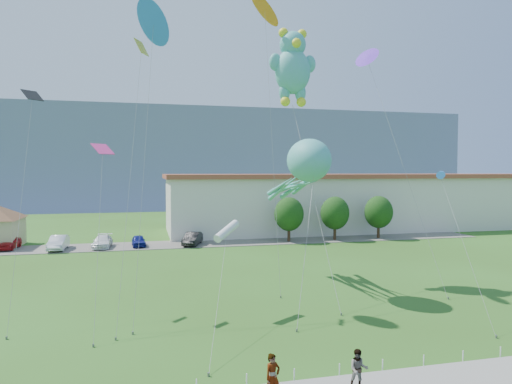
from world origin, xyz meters
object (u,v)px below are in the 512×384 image
(pedestrian_right, at_px, (359,369))
(parked_car_white, at_px, (102,242))
(parked_car_silver, at_px, (58,243))
(parked_car_black, at_px, (193,239))
(warehouse, at_px, (370,201))
(pedestrian_left, at_px, (273,377))
(parked_car_red, at_px, (9,243))
(teddy_bear_kite, at_px, (293,66))
(parked_car_blue, at_px, (139,241))
(octopus_kite, at_px, (303,171))

(pedestrian_right, xyz_separation_m, parked_car_white, (-12.85, 37.36, -0.15))
(parked_car_silver, height_order, parked_car_black, parked_car_silver)
(warehouse, xyz_separation_m, parked_car_white, (-37.69, -9.38, -3.40))
(pedestrian_left, xyz_separation_m, parked_car_red, (-19.24, 38.78, -0.20))
(teddy_bear_kite, bearing_deg, parked_car_blue, 124.05)
(warehouse, height_order, parked_car_black, warehouse)
(parked_car_red, xyz_separation_m, parked_car_black, (19.90, -1.86, 0.02))
(teddy_bear_kite, bearing_deg, warehouse, 52.39)
(warehouse, bearing_deg, parked_car_blue, -164.33)
(teddy_bear_kite, bearing_deg, parked_car_black, 109.43)
(pedestrian_left, bearing_deg, parked_car_silver, 89.63)
(pedestrian_right, relative_size, parked_car_black, 0.35)
(pedestrian_left, relative_size, teddy_bear_kite, 0.09)
(parked_car_white, relative_size, parked_car_black, 1.04)
(pedestrian_right, xyz_separation_m, teddy_bear_kite, (3.45, 18.97, 16.13))
(parked_car_white, xyz_separation_m, teddy_bear_kite, (16.30, -18.39, 16.28))
(octopus_kite, bearing_deg, parked_car_silver, 132.73)
(pedestrian_left, height_order, parked_car_white, pedestrian_left)
(parked_car_red, bearing_deg, octopus_kite, -39.47)
(pedestrian_left, distance_m, parked_car_blue, 37.76)
(parked_car_white, bearing_deg, octopus_kite, -51.62)
(parked_car_white, bearing_deg, parked_car_blue, 1.93)
(pedestrian_left, height_order, parked_car_silver, pedestrian_left)
(warehouse, bearing_deg, pedestrian_left, -121.19)
(pedestrian_left, distance_m, pedestrian_right, 3.51)
(warehouse, relative_size, parked_car_blue, 16.86)
(pedestrian_left, height_order, parked_car_black, pedestrian_left)
(parked_car_silver, bearing_deg, teddy_bear_kite, -40.03)
(parked_car_white, bearing_deg, pedestrian_left, -72.77)
(warehouse, relative_size, teddy_bear_kite, 3.06)
(parked_car_red, height_order, teddy_bear_kite, teddy_bear_kite)
(parked_car_blue, distance_m, parked_car_black, 6.09)
(pedestrian_right, bearing_deg, pedestrian_left, -158.57)
(parked_car_blue, height_order, parked_car_black, parked_car_black)
(parked_car_white, bearing_deg, pedestrian_right, -67.80)
(parked_car_white, height_order, parked_car_black, parked_car_black)
(octopus_kite, bearing_deg, parked_car_red, 137.25)
(parked_car_blue, bearing_deg, teddy_bear_kite, -60.45)
(pedestrian_left, relative_size, pedestrian_right, 1.13)
(teddy_bear_kite, bearing_deg, octopus_kite, -97.16)
(pedestrian_right, distance_m, teddy_bear_kite, 25.14)
(parked_car_black, distance_m, teddy_bear_kite, 24.93)
(octopus_kite, bearing_deg, pedestrian_left, -113.22)
(pedestrian_right, distance_m, parked_car_red, 44.88)
(warehouse, height_order, teddy_bear_kite, teddy_bear_kite)
(parked_car_red, bearing_deg, warehouse, 12.88)
(pedestrian_left, bearing_deg, octopus_kite, 45.87)
(pedestrian_left, xyz_separation_m, octopus_kite, (6.45, 15.03, 7.66))
(octopus_kite, bearing_deg, pedestrian_right, -101.14)
(pedestrian_left, relative_size, parked_car_white, 0.38)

